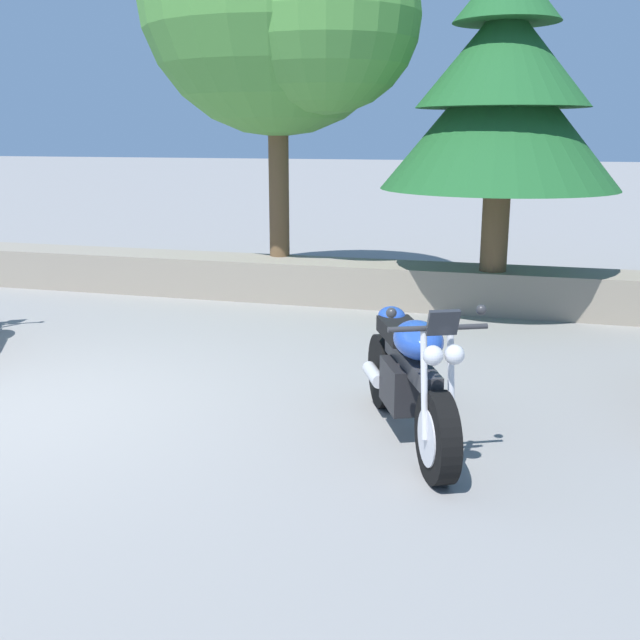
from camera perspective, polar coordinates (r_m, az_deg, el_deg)
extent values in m
plane|color=gray|center=(6.79, -22.33, -6.43)|extent=(120.00, 120.00, 0.00)
cube|color=gray|center=(10.76, -6.87, 3.33)|extent=(36.00, 0.80, 0.55)
cylinder|color=black|center=(5.04, 8.88, -8.76)|extent=(0.38, 0.62, 0.62)
cylinder|color=black|center=(6.35, 5.04, -3.83)|extent=(0.42, 0.64, 0.62)
cylinder|color=silver|center=(5.04, 8.88, -8.76)|extent=(0.30, 0.42, 0.38)
cube|color=black|center=(5.70, 6.63, -4.91)|extent=(0.49, 0.57, 0.34)
cube|color=#2D2D30|center=(5.55, 6.95, -3.28)|extent=(0.57, 1.06, 0.12)
ellipsoid|color=#2347A8|center=(5.35, 7.45, -1.50)|extent=(0.52, 0.61, 0.26)
cube|color=black|center=(5.81, 6.14, -0.82)|extent=(0.47, 0.62, 0.12)
ellipsoid|color=#2347A8|center=(6.08, 5.44, 0.26)|extent=(0.31, 0.35, 0.16)
cylinder|color=#2D2D30|center=(4.89, 8.92, -0.60)|extent=(0.62, 0.30, 0.04)
sphere|color=silver|center=(4.82, 10.14, -2.59)|extent=(0.13, 0.13, 0.13)
sphere|color=silver|center=(4.78, 8.55, -2.67)|extent=(0.13, 0.13, 0.13)
cube|color=#26282D|center=(4.78, 9.30, -0.20)|extent=(0.22, 0.17, 0.18)
cylinder|color=silver|center=(6.07, 4.10, -4.14)|extent=(0.25, 0.39, 0.11)
cylinder|color=silver|center=(4.98, 9.89, -4.68)|extent=(0.11, 0.17, 0.73)
cylinder|color=silver|center=(4.93, 7.90, -4.81)|extent=(0.11, 0.17, 0.73)
sphere|color=#2D2D30|center=(5.00, 12.11, 0.76)|extent=(0.07, 0.07, 0.07)
sphere|color=#2D2D30|center=(4.82, 5.42, 0.53)|extent=(0.07, 0.07, 0.07)
cylinder|color=brown|center=(10.63, -3.13, 10.46)|extent=(0.28, 0.28, 2.09)
sphere|color=#4C8E3D|center=(9.95, 0.44, 22.06)|extent=(2.36, 2.36, 2.36)
cylinder|color=brown|center=(9.70, 13.15, 7.63)|extent=(0.34, 0.34, 1.37)
cone|color=#1E5628|center=(9.65, 13.57, 14.83)|extent=(2.89, 2.89, 1.75)
cone|color=#1E5628|center=(9.69, 13.82, 19.08)|extent=(2.08, 2.08, 1.26)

